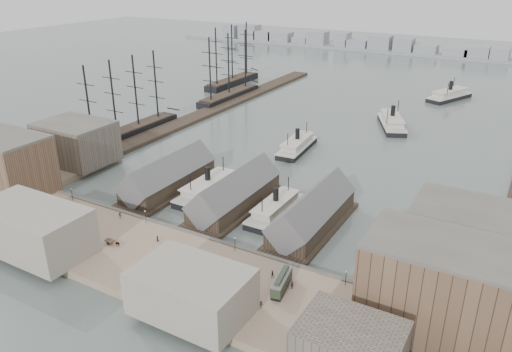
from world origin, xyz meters
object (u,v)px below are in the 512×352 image
Objects in this scene: tram at (281,283)px; horse_cart_left at (50,206)px; horse_cart_right at (194,285)px; ferry_docked_west at (208,188)px; horse_cart_center at (115,243)px.

tram is 79.25m from horse_cart_left.
tram is 19.89m from horse_cart_right.
horse_cart_right is at bearing -58.41° from ferry_docked_west.
tram reaches higher than horse_cart_center.
tram reaches higher than horse_cart_right.
horse_cart_right is (29.20, -4.74, 0.01)m from horse_cart_center.
horse_cart_left is (-33.29, -35.64, 0.39)m from ferry_docked_west.
horse_cart_left is (-79.24, 1.20, -1.03)m from tram.
horse_cart_right is (28.52, -46.38, 0.40)m from ferry_docked_west.
horse_cart_left is at bearing -133.05° from ferry_docked_west.
horse_cart_left is at bearing 80.54° from horse_cart_center.
ferry_docked_west is 5.94× the size of horse_cart_center.
horse_cart_right is (61.81, -10.74, 0.01)m from horse_cart_left.
ferry_docked_west reaches higher than horse_cart_right.
ferry_docked_west is 48.77m from horse_cart_left.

